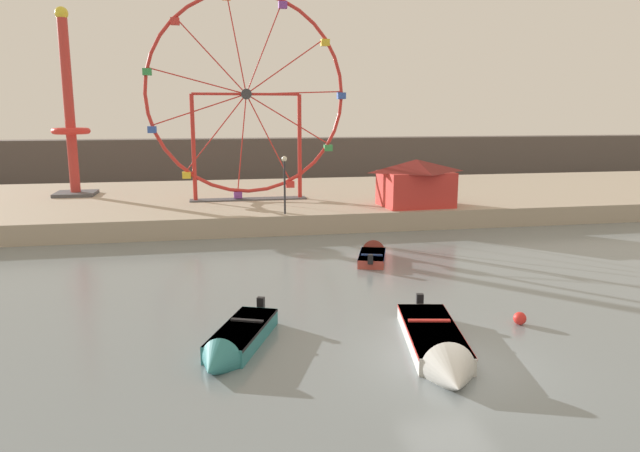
{
  "coord_description": "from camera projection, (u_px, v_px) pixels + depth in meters",
  "views": [
    {
      "loc": [
        -6.71,
        -14.85,
        7.11
      ],
      "look_at": [
        -1.53,
        11.82,
        1.83
      ],
      "focal_mm": 32.85,
      "sensor_mm": 36.0,
      "label": 1
    }
  ],
  "objects": [
    {
      "name": "quay_promenade",
      "position": [
        298.0,
        201.0,
        44.05
      ],
      "size": [
        110.0,
        19.71,
        1.18
      ],
      "primitive_type": "cube",
      "color": "tan",
      "rests_on": "ground_plane"
    },
    {
      "name": "ground_plane",
      "position": [
        450.0,
        362.0,
        16.92
      ],
      "size": [
        240.0,
        240.0,
        0.0
      ],
      "primitive_type": "plane",
      "color": "slate"
    },
    {
      "name": "motorboat_teal_painted",
      "position": [
        234.0,
        343.0,
        17.59
      ],
      "size": [
        2.93,
        4.79,
        1.19
      ],
      "rotation": [
        0.0,
        0.0,
        4.32
      ],
      "color": "teal",
      "rests_on": "ground_plane"
    },
    {
      "name": "mooring_buoy_orange",
      "position": [
        520.0,
        318.0,
        19.91
      ],
      "size": [
        0.44,
        0.44,
        0.44
      ],
      "primitive_type": "sphere",
      "color": "red",
      "rests_on": "ground_plane"
    },
    {
      "name": "carnival_booth_red_striped",
      "position": [
        416.0,
        182.0,
        37.45
      ],
      "size": [
        4.93,
        3.79,
        3.01
      ],
      "rotation": [
        0.0,
        0.0,
        0.06
      ],
      "color": "red",
      "rests_on": "quay_promenade"
    },
    {
      "name": "motorboat_faded_red",
      "position": [
        373.0,
        254.0,
        28.91
      ],
      "size": [
        2.3,
        3.86,
        1.14
      ],
      "rotation": [
        0.0,
        0.0,
        1.24
      ],
      "color": "#B24238",
      "rests_on": "ground_plane"
    },
    {
      "name": "drop_tower_red_tower",
      "position": [
        70.0,
        123.0,
        41.69
      ],
      "size": [
        2.8,
        2.8,
        13.11
      ],
      "color": "#BC332D",
      "rests_on": "quay_promenade"
    },
    {
      "name": "ferris_wheel_red_frame",
      "position": [
        246.0,
        97.0,
        39.2
      ],
      "size": [
        13.49,
        1.2,
        13.81
      ],
      "color": "red",
      "rests_on": "quay_promenade"
    },
    {
      "name": "distant_town_skyline",
      "position": [
        269.0,
        159.0,
        63.35
      ],
      "size": [
        140.0,
        3.0,
        4.4
      ],
      "primitive_type": "cube",
      "color": "#564C47",
      "rests_on": "ground_plane"
    },
    {
      "name": "promenade_lamp_near",
      "position": [
        285.0,
        176.0,
        34.38
      ],
      "size": [
        0.32,
        0.32,
        3.43
      ],
      "color": "#2D2D33",
      "rests_on": "quay_promenade"
    },
    {
      "name": "motorboat_pale_grey",
      "position": [
        440.0,
        350.0,
        17.1
      ],
      "size": [
        2.67,
        6.2,
        1.5
      ],
      "rotation": [
        0.0,
        0.0,
        4.52
      ],
      "color": "silver",
      "rests_on": "ground_plane"
    }
  ]
}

